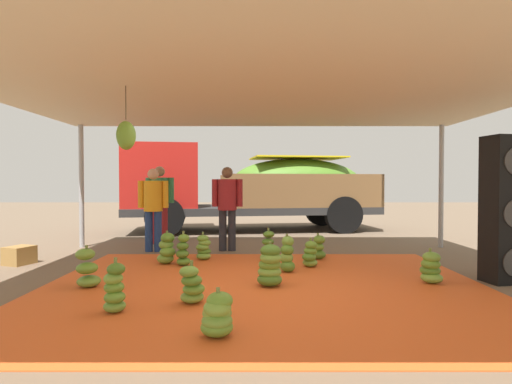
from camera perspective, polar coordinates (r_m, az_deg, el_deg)
ground_plane at (r=8.45m, az=0.84°, el=-8.01°), size 40.00×40.00×0.00m
tarp_orange at (r=5.51m, az=1.27°, el=-13.02°), size 5.84×4.82×0.01m
tent_canopy at (r=5.38m, az=1.19°, el=14.18°), size 8.00×7.00×2.64m
banana_bunch_0 at (r=7.27m, az=1.79°, el=-7.59°), size 0.32×0.33×0.57m
banana_bunch_1 at (r=6.72m, az=7.60°, el=-8.66°), size 0.29×0.30×0.47m
banana_bunch_2 at (r=4.65m, az=-19.03°, el=-12.67°), size 0.29×0.30×0.57m
banana_bunch_3 at (r=7.07m, az=-12.26°, el=-7.80°), size 0.40×0.40×0.56m
banana_bunch_4 at (r=5.84m, az=-22.36°, el=-9.94°), size 0.37×0.37×0.55m
banana_bunch_5 at (r=7.44m, az=8.75°, el=-7.70°), size 0.32×0.32×0.46m
banana_bunch_6 at (r=6.32m, az=4.43°, el=-8.75°), size 0.33×0.33×0.58m
banana_bunch_7 at (r=3.81m, az=-5.31°, el=-16.70°), size 0.34×0.35×0.43m
banana_bunch_8 at (r=4.77m, az=-8.86°, el=-12.78°), size 0.35×0.36×0.48m
banana_bunch_9 at (r=6.86m, az=-10.05°, el=-8.09°), size 0.30×0.31×0.57m
banana_bunch_10 at (r=7.37m, az=-7.24°, el=-7.73°), size 0.36×0.36×0.49m
banana_bunch_11 at (r=6.12m, az=23.24°, el=-9.74°), size 0.35×0.36×0.47m
banana_bunch_12 at (r=5.48m, az=2.03°, el=-10.29°), size 0.45×0.46×0.58m
cargo_truck_main at (r=11.68m, az=-1.11°, el=0.85°), size 7.20×3.20×2.40m
worker_0 at (r=9.40m, az=-13.17°, el=-0.90°), size 0.63×0.39×1.73m
worker_1 at (r=8.22m, az=-3.95°, el=-1.39°), size 0.62×0.38×1.68m
worker_2 at (r=8.37m, az=-14.04°, el=-1.52°), size 0.60×0.37×1.65m
speaker_stack at (r=6.57m, az=31.59°, el=-2.07°), size 0.65×0.49×2.01m
crate_0 at (r=7.99m, az=-29.99°, el=-7.63°), size 0.47×0.50×0.30m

